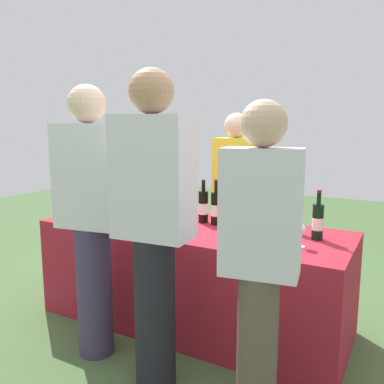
{
  "coord_description": "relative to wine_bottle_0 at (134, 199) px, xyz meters",
  "views": [
    {
      "loc": [
        1.37,
        -2.45,
        1.45
      ],
      "look_at": [
        0.0,
        0.0,
        0.99
      ],
      "focal_mm": 37.35,
      "sensor_mm": 36.0,
      "label": 1
    }
  ],
  "objects": [
    {
      "name": "ground_plane",
      "position": [
        0.64,
        -0.16,
        -0.86
      ],
      "size": [
        12.0,
        12.0,
        0.0
      ],
      "primitive_type": "plane",
      "color": "#476638"
    },
    {
      "name": "tasting_table",
      "position": [
        0.64,
        -0.16,
        -0.49
      ],
      "size": [
        2.21,
        0.84,
        0.74
      ],
      "primitive_type": "cube",
      "color": "maroon",
      "rests_on": "ground_plane"
    },
    {
      "name": "wine_bottle_0",
      "position": [
        0.0,
        0.0,
        0.0
      ],
      "size": [
        0.07,
        0.07,
        0.33
      ],
      "color": "black",
      "rests_on": "tasting_table"
    },
    {
      "name": "wine_bottle_1",
      "position": [
        0.38,
        -0.05,
        0.0
      ],
      "size": [
        0.07,
        0.07,
        0.34
      ],
      "color": "black",
      "rests_on": "tasting_table"
    },
    {
      "name": "wine_bottle_2",
      "position": [
        0.66,
        -0.02,
        0.0
      ],
      "size": [
        0.07,
        0.07,
        0.32
      ],
      "color": "black",
      "rests_on": "tasting_table"
    },
    {
      "name": "wine_bottle_3",
      "position": [
        0.77,
        -0.03,
        0.0
      ],
      "size": [
        0.08,
        0.08,
        0.33
      ],
      "color": "black",
      "rests_on": "tasting_table"
    },
    {
      "name": "wine_bottle_4",
      "position": [
        1.27,
        0.06,
        0.0
      ],
      "size": [
        0.07,
        0.07,
        0.33
      ],
      "color": "black",
      "rests_on": "tasting_table"
    },
    {
      "name": "wine_bottle_5",
      "position": [
        1.5,
        -0.07,
        -0.0
      ],
      "size": [
        0.07,
        0.07,
        0.32
      ],
      "color": "black",
      "rests_on": "tasting_table"
    },
    {
      "name": "wine_glass_0",
      "position": [
        0.0,
        -0.34,
        -0.03
      ],
      "size": [
        0.07,
        0.07,
        0.13
      ],
      "color": "silver",
      "rests_on": "tasting_table"
    },
    {
      "name": "wine_glass_1",
      "position": [
        0.44,
        -0.31,
        -0.02
      ],
      "size": [
        0.07,
        0.07,
        0.14
      ],
      "color": "silver",
      "rests_on": "tasting_table"
    },
    {
      "name": "wine_glass_2",
      "position": [
        0.61,
        -0.36,
        -0.02
      ],
      "size": [
        0.07,
        0.07,
        0.14
      ],
      "color": "silver",
      "rests_on": "tasting_table"
    },
    {
      "name": "wine_glass_3",
      "position": [
        1.45,
        -0.28,
        -0.02
      ],
      "size": [
        0.06,
        0.06,
        0.14
      ],
      "color": "silver",
      "rests_on": "tasting_table"
    },
    {
      "name": "server_pouring",
      "position": [
        0.68,
        0.53,
        -0.0
      ],
      "size": [
        0.37,
        0.22,
        1.56
      ],
      "rotation": [
        0.0,
        0.0,
        3.21
      ],
      "color": "brown",
      "rests_on": "ground_plane"
    },
    {
      "name": "guest_0",
      "position": [
        0.3,
        -0.82,
        0.06
      ],
      "size": [
        0.43,
        0.28,
        1.69
      ],
      "rotation": [
        0.0,
        0.0,
        0.16
      ],
      "color": "#3F3351",
      "rests_on": "ground_plane"
    },
    {
      "name": "guest_1",
      "position": [
        0.82,
        -0.9,
        0.09
      ],
      "size": [
        0.43,
        0.26,
        1.74
      ],
      "rotation": [
        0.0,
        0.0,
        0.09
      ],
      "color": "black",
      "rests_on": "ground_plane"
    },
    {
      "name": "guest_2",
      "position": [
        1.42,
        -0.92,
        0.0
      ],
      "size": [
        0.38,
        0.25,
        1.56
      ],
      "rotation": [
        0.0,
        0.0,
        0.16
      ],
      "color": "brown",
      "rests_on": "ground_plane"
    }
  ]
}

